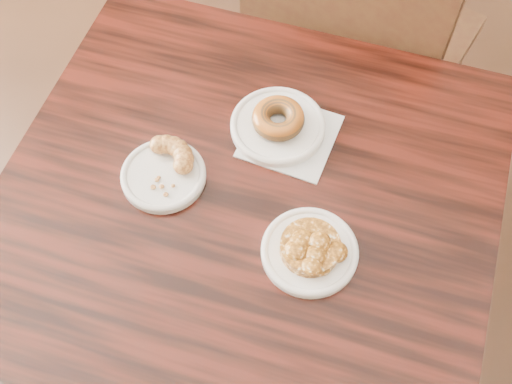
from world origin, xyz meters
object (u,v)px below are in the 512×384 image
at_px(glazed_donut, 278,118).
at_px(cruller_fragment, 162,169).
at_px(apple_fritter, 310,246).
at_px(cafe_table, 247,287).
at_px(chair_far, 366,43).

bearing_deg(glazed_donut, cruller_fragment, -128.57).
height_order(glazed_donut, cruller_fragment, glazed_donut).
bearing_deg(cruller_fragment, glazed_donut, 51.43).
xyz_separation_m(glazed_donut, apple_fritter, (0.14, -0.20, -0.00)).
bearing_deg(apple_fritter, cafe_table, 163.06).
distance_m(cafe_table, cruller_fragment, 0.43).
distance_m(chair_far, glazed_donut, 0.64).
distance_m(glazed_donut, apple_fritter, 0.25).
bearing_deg(chair_far, cafe_table, 96.80).
height_order(cafe_table, cruller_fragment, cruller_fragment).
distance_m(glazed_donut, cruller_fragment, 0.22).
height_order(chair_far, cruller_fragment, chair_far).
height_order(glazed_donut, apple_fritter, glazed_donut).
distance_m(cafe_table, chair_far, 0.72).
bearing_deg(cruller_fragment, chair_far, 77.50).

